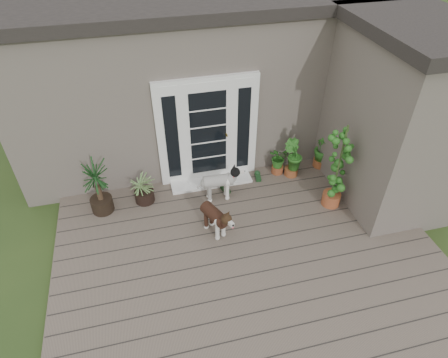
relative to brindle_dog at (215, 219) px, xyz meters
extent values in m
cube|color=#6B5B4C|center=(0.43, -0.68, -0.36)|extent=(6.20, 4.60, 0.12)
cube|color=#665E54|center=(0.43, 3.57, 1.13)|extent=(7.40, 4.00, 3.10)
cube|color=#665E54|center=(3.33, 0.42, 1.13)|extent=(1.60, 2.40, 3.10)
cube|color=#2D2826|center=(3.33, 0.42, 2.78)|extent=(1.80, 2.60, 0.20)
cube|color=white|center=(0.23, 1.52, 0.78)|extent=(1.90, 0.14, 2.15)
cube|color=white|center=(0.23, 1.32, -0.27)|extent=(1.60, 0.40, 0.05)
imported|color=#175118|center=(1.62, 1.32, -0.05)|extent=(0.51, 0.51, 0.50)
imported|color=#18561D|center=(1.87, 1.18, 0.00)|extent=(0.56, 0.56, 0.60)
imported|color=#255919|center=(2.58, 1.32, 0.01)|extent=(0.50, 0.50, 0.62)
camera|label=1|loc=(-0.96, -4.52, 4.61)|focal=30.95mm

